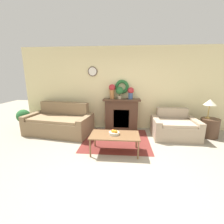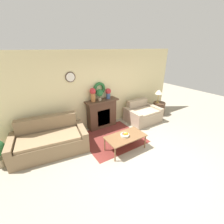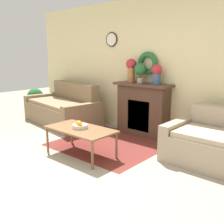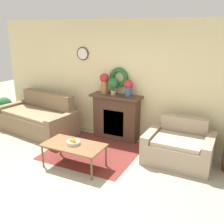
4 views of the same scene
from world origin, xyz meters
TOP-DOWN VIEW (x-y plane):
  - ground_plane at (0.00, 0.00)m, footprint 16.00×16.00m
  - floor_rug at (-0.17, 1.47)m, footprint 1.84×1.71m
  - wall_back at (-0.00, 2.54)m, footprint 6.80×0.17m
  - fireplace at (-0.05, 2.34)m, footprint 1.20×0.41m
  - couch_left at (-2.00, 1.87)m, footprint 2.12×1.28m
  - loveseat_right at (1.53, 1.87)m, footprint 1.28×0.99m
  - coffee_table at (-0.17, 0.76)m, footprint 1.14×0.61m
  - fruit_bowl at (-0.19, 0.76)m, footprint 0.25×0.25m
  - vase_on_mantel_left at (-0.37, 2.34)m, footprint 0.21×0.21m
  - vase_on_mantel_right at (0.23, 2.34)m, footprint 0.20×0.20m
  - potted_plant_on_mantel at (-0.12, 2.32)m, footprint 0.24×0.24m
  - potted_plant_floor_by_couch at (-3.22, 1.93)m, footprint 0.42×0.42m

SIDE VIEW (x-z plane):
  - ground_plane at x=0.00m, z-range 0.00..0.00m
  - floor_rug at x=-0.17m, z-range 0.00..0.01m
  - loveseat_right at x=1.53m, z-range -0.11..0.70m
  - couch_left at x=-2.00m, z-range -0.14..0.80m
  - coffee_table at x=-0.17m, z-range 0.19..0.64m
  - potted_plant_floor_by_couch at x=-3.22m, z-range 0.08..0.81m
  - fruit_bowl at x=-0.19m, z-range 0.44..0.56m
  - fireplace at x=-0.05m, z-range 0.01..1.06m
  - vase_on_mantel_right at x=0.23m, z-range 1.08..1.45m
  - potted_plant_on_mantel at x=-0.12m, z-range 1.11..1.50m
  - vase_on_mantel_left at x=-0.37m, z-range 1.09..1.56m
  - wall_back at x=0.00m, z-range 0.00..2.70m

